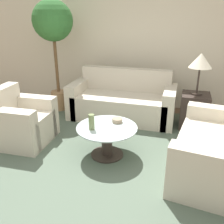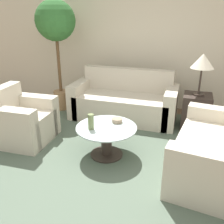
{
  "view_description": "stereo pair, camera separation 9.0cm",
  "coord_description": "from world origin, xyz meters",
  "px_view_note": "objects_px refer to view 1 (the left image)",
  "views": [
    {
      "loc": [
        0.94,
        -2.23,
        1.87
      ],
      "look_at": [
        0.04,
        0.89,
        0.55
      ],
      "focal_mm": 40.0,
      "sensor_mm": 36.0,
      "label": 1
    },
    {
      "loc": [
        1.02,
        -2.2,
        1.87
      ],
      "look_at": [
        0.04,
        0.89,
        0.55
      ],
      "focal_mm": 40.0,
      "sensor_mm": 36.0,
      "label": 2
    }
  ],
  "objects_px": {
    "table_lamp": "(201,62)",
    "vase": "(92,122)",
    "loveseat": "(217,152)",
    "potted_plant": "(53,28)",
    "armchair": "(20,123)",
    "coffee_table": "(107,137)",
    "bowl": "(117,120)",
    "sofa_main": "(123,102)"
  },
  "relations": [
    {
      "from": "potted_plant",
      "to": "vase",
      "type": "bearing_deg",
      "value": -50.4
    },
    {
      "from": "armchair",
      "to": "vase",
      "type": "xyz_separation_m",
      "value": [
        1.21,
        -0.16,
        0.24
      ]
    },
    {
      "from": "potted_plant",
      "to": "vase",
      "type": "height_order",
      "value": "potted_plant"
    },
    {
      "from": "table_lamp",
      "to": "potted_plant",
      "type": "height_order",
      "value": "potted_plant"
    },
    {
      "from": "potted_plant",
      "to": "bowl",
      "type": "xyz_separation_m",
      "value": [
        1.54,
        -1.24,
        -1.12
      ]
    },
    {
      "from": "vase",
      "to": "bowl",
      "type": "bearing_deg",
      "value": 49.34
    },
    {
      "from": "potted_plant",
      "to": "bowl",
      "type": "distance_m",
      "value": 2.28
    },
    {
      "from": "sofa_main",
      "to": "armchair",
      "type": "bearing_deg",
      "value": -132.7
    },
    {
      "from": "loveseat",
      "to": "armchair",
      "type": "bearing_deg",
      "value": -83.13
    },
    {
      "from": "armchair",
      "to": "potted_plant",
      "type": "relative_size",
      "value": 0.41
    },
    {
      "from": "armchair",
      "to": "vase",
      "type": "distance_m",
      "value": 1.24
    },
    {
      "from": "loveseat",
      "to": "coffee_table",
      "type": "xyz_separation_m",
      "value": [
        -1.4,
        0.02,
        -0.02
      ]
    },
    {
      "from": "potted_plant",
      "to": "vase",
      "type": "xyz_separation_m",
      "value": [
        1.28,
        -1.55,
        -1.05
      ]
    },
    {
      "from": "loveseat",
      "to": "vase",
      "type": "distance_m",
      "value": 1.59
    },
    {
      "from": "table_lamp",
      "to": "bowl",
      "type": "relative_size",
      "value": 4.65
    },
    {
      "from": "potted_plant",
      "to": "vase",
      "type": "distance_m",
      "value": 2.26
    },
    {
      "from": "armchair",
      "to": "loveseat",
      "type": "distance_m",
      "value": 2.78
    },
    {
      "from": "potted_plant",
      "to": "coffee_table",
      "type": "bearing_deg",
      "value": -44.52
    },
    {
      "from": "sofa_main",
      "to": "potted_plant",
      "type": "relative_size",
      "value": 0.92
    },
    {
      "from": "sofa_main",
      "to": "coffee_table",
      "type": "relative_size",
      "value": 2.32
    },
    {
      "from": "sofa_main",
      "to": "vase",
      "type": "xyz_separation_m",
      "value": [
        -0.05,
        -1.52,
        0.24
      ]
    },
    {
      "from": "sofa_main",
      "to": "loveseat",
      "type": "relative_size",
      "value": 1.2
    },
    {
      "from": "sofa_main",
      "to": "armchair",
      "type": "xyz_separation_m",
      "value": [
        -1.26,
        -1.36,
        0.0
      ]
    },
    {
      "from": "armchair",
      "to": "table_lamp",
      "type": "xyz_separation_m",
      "value": [
        2.53,
        1.24,
        0.83
      ]
    },
    {
      "from": "armchair",
      "to": "sofa_main",
      "type": "bearing_deg",
      "value": -44.61
    },
    {
      "from": "table_lamp",
      "to": "loveseat",
      "type": "bearing_deg",
      "value": -79.43
    },
    {
      "from": "table_lamp",
      "to": "vase",
      "type": "height_order",
      "value": "table_lamp"
    },
    {
      "from": "coffee_table",
      "to": "table_lamp",
      "type": "distance_m",
      "value": 1.92
    },
    {
      "from": "loveseat",
      "to": "table_lamp",
      "type": "bearing_deg",
      "value": -161.4
    },
    {
      "from": "sofa_main",
      "to": "potted_plant",
      "type": "distance_m",
      "value": 1.85
    },
    {
      "from": "table_lamp",
      "to": "vase",
      "type": "relative_size",
      "value": 3.2
    },
    {
      "from": "table_lamp",
      "to": "bowl",
      "type": "bearing_deg",
      "value": -134.27
    },
    {
      "from": "coffee_table",
      "to": "bowl",
      "type": "xyz_separation_m",
      "value": [
        0.09,
        0.18,
        0.18
      ]
    },
    {
      "from": "armchair",
      "to": "coffee_table",
      "type": "relative_size",
      "value": 1.03
    },
    {
      "from": "loveseat",
      "to": "potted_plant",
      "type": "xyz_separation_m",
      "value": [
        -2.85,
        1.45,
        1.29
      ]
    },
    {
      "from": "armchair",
      "to": "loveseat",
      "type": "xyz_separation_m",
      "value": [
        2.77,
        -0.06,
        -0.0
      ]
    },
    {
      "from": "table_lamp",
      "to": "vase",
      "type": "distance_m",
      "value": 2.01
    },
    {
      "from": "loveseat",
      "to": "coffee_table",
      "type": "height_order",
      "value": "loveseat"
    },
    {
      "from": "vase",
      "to": "table_lamp",
      "type": "bearing_deg",
      "value": 46.49
    },
    {
      "from": "vase",
      "to": "bowl",
      "type": "height_order",
      "value": "vase"
    },
    {
      "from": "sofa_main",
      "to": "coffee_table",
      "type": "height_order",
      "value": "sofa_main"
    },
    {
      "from": "loveseat",
      "to": "table_lamp",
      "type": "xyz_separation_m",
      "value": [
        -0.24,
        1.29,
        0.84
      ]
    }
  ]
}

